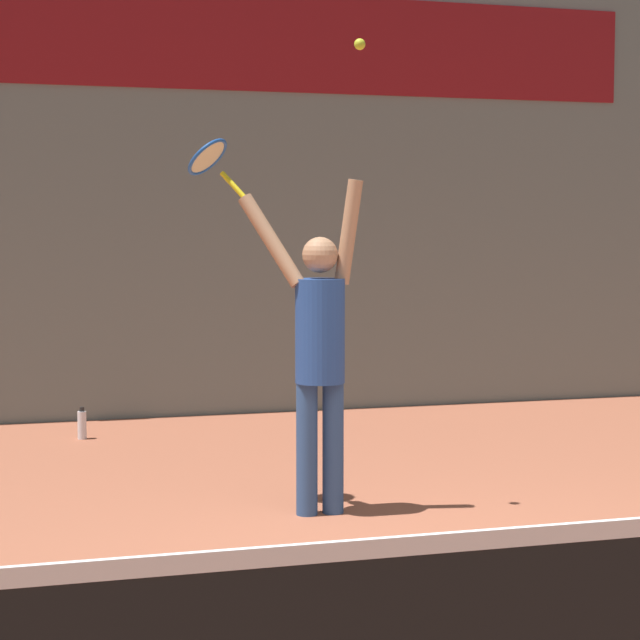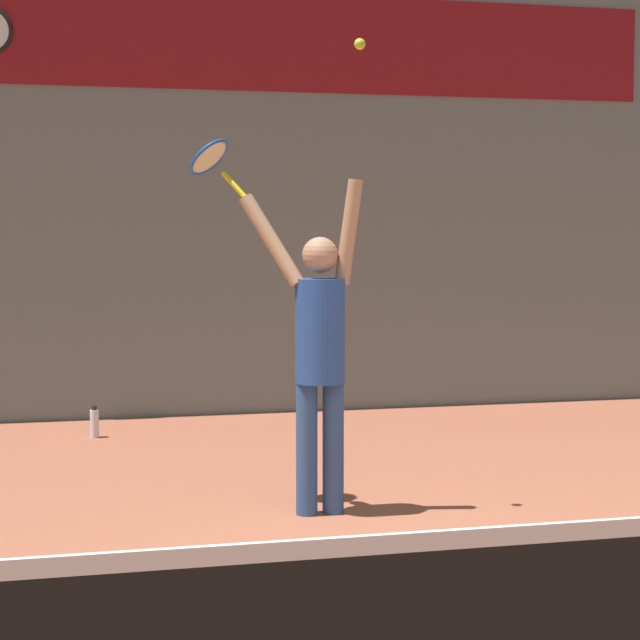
{
  "view_description": "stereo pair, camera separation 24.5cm",
  "coord_description": "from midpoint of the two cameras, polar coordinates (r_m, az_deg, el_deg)",
  "views": [
    {
      "loc": [
        -2.14,
        -4.52,
        1.74
      ],
      "look_at": [
        -0.24,
        2.15,
        1.19
      ],
      "focal_mm": 65.0,
      "sensor_mm": 36.0,
      "label": 1
    },
    {
      "loc": [
        -1.9,
        -4.59,
        1.74
      ],
      "look_at": [
        -0.24,
        2.15,
        1.19
      ],
      "focal_mm": 65.0,
      "sensor_mm": 36.0,
      "label": 2
    }
  ],
  "objects": [
    {
      "name": "tennis_ball",
      "position": [
        7.02,
        3.0,
        13.42
      ],
      "size": [
        0.07,
        0.07,
        0.07
      ],
      "color": "#CCDB2D"
    },
    {
      "name": "water_bottle",
      "position": [
        9.8,
        -10.34,
        -5.02
      ],
      "size": [
        0.07,
        0.07,
        0.27
      ],
      "color": "silver",
      "rests_on": "ground_plane"
    },
    {
      "name": "tennis_player",
      "position": [
        6.97,
        0.96,
        -1.26
      ],
      "size": [
        0.74,
        0.43,
        2.03
      ],
      "color": "#2D4C7F",
      "rests_on": "ground_plane"
    },
    {
      "name": "sponsor_banner",
      "position": [
        10.88,
        -3.07,
        13.57
      ],
      "size": [
        7.86,
        0.02,
        0.9
      ],
      "color": "maroon"
    },
    {
      "name": "tennis_racket",
      "position": [
        7.19,
        -4.39,
        7.87
      ],
      "size": [
        0.4,
        0.38,
        0.38
      ],
      "color": "yellow"
    },
    {
      "name": "ground_plane",
      "position": [
        5.28,
        9.83,
        -14.74
      ],
      "size": [
        18.0,
        18.0,
        0.0
      ],
      "primitive_type": "plane",
      "color": "#9E563D"
    },
    {
      "name": "back_wall",
      "position": [
        10.83,
        -3.11,
        8.58
      ],
      "size": [
        18.0,
        0.1,
        5.0
      ],
      "color": "slate",
      "rests_on": "ground_plane"
    }
  ]
}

